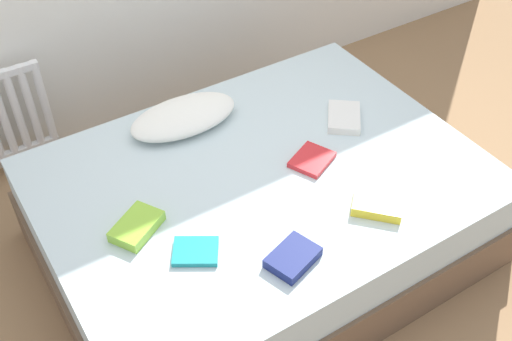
# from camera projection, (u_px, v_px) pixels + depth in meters

# --- Properties ---
(ground_plane) EXTENTS (8.00, 8.00, 0.00)m
(ground_plane) POSITION_uv_depth(u_px,v_px,m) (261.00, 246.00, 3.14)
(ground_plane) COLOR #93704C
(bed) EXTENTS (2.00, 1.50, 0.50)m
(bed) POSITION_uv_depth(u_px,v_px,m) (262.00, 212.00, 2.97)
(bed) COLOR brown
(bed) RESTS_ON ground
(pillow) EXTENTS (0.55, 0.30, 0.10)m
(pillow) POSITION_uv_depth(u_px,v_px,m) (184.00, 116.00, 3.03)
(pillow) COLOR white
(pillow) RESTS_ON bed
(textbook_teal) EXTENTS (0.23, 0.22, 0.02)m
(textbook_teal) POSITION_uv_depth(u_px,v_px,m) (196.00, 251.00, 2.45)
(textbook_teal) COLOR teal
(textbook_teal) RESTS_ON bed
(textbook_red) EXTENTS (0.24, 0.22, 0.03)m
(textbook_red) POSITION_uv_depth(u_px,v_px,m) (312.00, 160.00, 2.85)
(textbook_red) COLOR red
(textbook_red) RESTS_ON bed
(textbook_lime) EXTENTS (0.26, 0.23, 0.05)m
(textbook_lime) POSITION_uv_depth(u_px,v_px,m) (137.00, 226.00, 2.53)
(textbook_lime) COLOR #8CC638
(textbook_lime) RESTS_ON bed
(textbook_navy) EXTENTS (0.24, 0.20, 0.04)m
(textbook_navy) POSITION_uv_depth(u_px,v_px,m) (293.00, 258.00, 2.41)
(textbook_navy) COLOR navy
(textbook_navy) RESTS_ON bed
(textbook_white) EXTENTS (0.27, 0.28, 0.04)m
(textbook_white) POSITION_uv_depth(u_px,v_px,m) (344.00, 117.00, 3.08)
(textbook_white) COLOR white
(textbook_white) RESTS_ON bed
(textbook_yellow) EXTENTS (0.27, 0.27, 0.05)m
(textbook_yellow) POSITION_uv_depth(u_px,v_px,m) (378.00, 203.00, 2.63)
(textbook_yellow) COLOR yellow
(textbook_yellow) RESTS_ON bed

